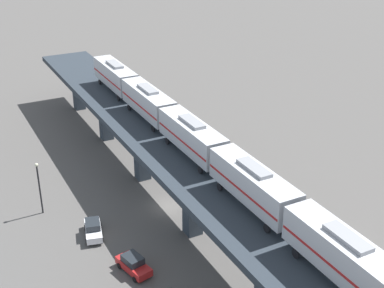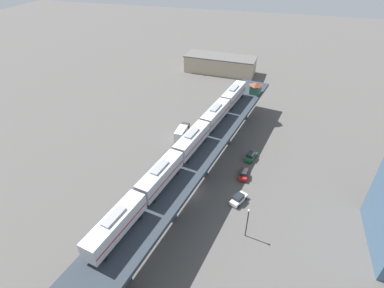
{
  "view_description": "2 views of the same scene",
  "coord_description": "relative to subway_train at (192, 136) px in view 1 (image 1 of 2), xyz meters",
  "views": [
    {
      "loc": [
        33.47,
        47.57,
        36.12
      ],
      "look_at": [
        -0.71,
        3.86,
        10.01
      ],
      "focal_mm": 50.0,
      "sensor_mm": 36.0,
      "label": 1
    },
    {
      "loc": [
        13.84,
        -46.21,
        45.94
      ],
      "look_at": [
        -0.71,
        3.86,
        10.01
      ],
      "focal_mm": 28.0,
      "sensor_mm": 36.0,
      "label": 2
    }
  ],
  "objects": [
    {
      "name": "ground_plane",
      "position": [
        0.71,
        -3.86,
        -11.05
      ],
      "size": [
        400.0,
        400.0,
        0.0
      ],
      "primitive_type": "plane",
      "color": "#514F4C"
    },
    {
      "name": "elevated_viaduct",
      "position": [
        0.67,
        -4.05,
        -3.77
      ],
      "size": [
        24.97,
        92.0,
        8.51
      ],
      "color": "#283039",
      "rests_on": "ground"
    },
    {
      "name": "delivery_truck",
      "position": [
        -7.62,
        16.28,
        -9.29
      ],
      "size": [
        2.52,
        7.25,
        3.2
      ],
      "color": "#333338",
      "rests_on": "ground"
    },
    {
      "name": "subway_train",
      "position": [
        0.0,
        0.0,
        0.0
      ],
      "size": [
        14.09,
        61.87,
        4.45
      ],
      "color": "silver",
      "rests_on": "elevated_viaduct"
    },
    {
      "name": "street_car_white",
      "position": [
        11.37,
        -4.04,
        -10.11
      ],
      "size": [
        3.45,
        4.75,
        1.89
      ],
      "color": "silver",
      "rests_on": "ground"
    },
    {
      "name": "street_car_red",
      "position": [
        11.18,
        4.34,
        -10.11
      ],
      "size": [
        2.1,
        4.47,
        1.89
      ],
      "color": "#AD1E1E",
      "rests_on": "ground"
    },
    {
      "name": "street_lamp",
      "position": [
        13.96,
        -12.35,
        -6.94
      ],
      "size": [
        0.44,
        0.44,
        6.94
      ],
      "color": "black",
      "rests_on": "ground"
    }
  ]
}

